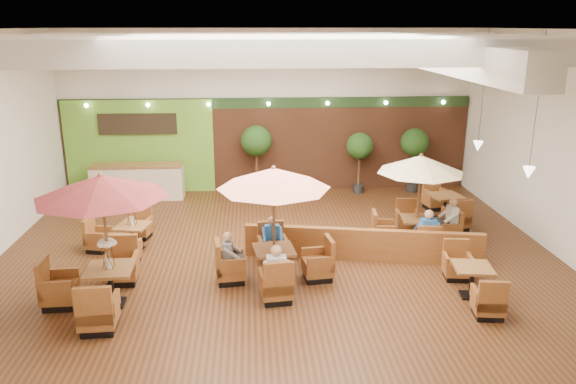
{
  "coord_description": "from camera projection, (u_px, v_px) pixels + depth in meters",
  "views": [
    {
      "loc": [
        -0.64,
        -13.18,
        5.6
      ],
      "look_at": [
        0.3,
        0.5,
        1.5
      ],
      "focal_mm": 35.0,
      "sensor_mm": 36.0,
      "label": 1
    }
  ],
  "objects": [
    {
      "name": "diner_4",
      "position": [
        450.0,
        216.0,
        14.84
      ],
      "size": [
        0.3,
        0.38,
        0.77
      ],
      "rotation": [
        0.0,
        0.0,
        1.59
      ],
      "color": "white",
      "rests_on": "ground"
    },
    {
      "name": "topiary_1",
      "position": [
        360.0,
        148.0,
        19.07
      ],
      "size": [
        0.9,
        0.9,
        2.1
      ],
      "color": "black",
      "rests_on": "ground"
    },
    {
      "name": "topiary_0",
      "position": [
        256.0,
        144.0,
        18.77
      ],
      "size": [
        1.03,
        1.03,
        2.39
      ],
      "color": "black",
      "rests_on": "ground"
    },
    {
      "name": "table_2",
      "position": [
        420.0,
        182.0,
        14.51
      ],
      "size": [
        2.43,
        2.43,
        2.45
      ],
      "rotation": [
        0.0,
        0.0,
        -0.11
      ],
      "color": "brown",
      "rests_on": "ground"
    },
    {
      "name": "table_5",
      "position": [
        445.0,
        207.0,
        16.75
      ],
      "size": [
        1.0,
        2.63,
        0.95
      ],
      "rotation": [
        0.0,
        0.0,
        0.2
      ],
      "color": "brown",
      "rests_on": "ground"
    },
    {
      "name": "table_0",
      "position": [
        100.0,
        213.0,
        11.12
      ],
      "size": [
        2.71,
        2.79,
        2.84
      ],
      "rotation": [
        0.0,
        0.0,
        0.04
      ],
      "color": "brown",
      "rests_on": "ground"
    },
    {
      "name": "room",
      "position": [
        284.0,
        105.0,
        14.38
      ],
      "size": [
        14.04,
        14.0,
        5.52
      ],
      "color": "#381E0F",
      "rests_on": "ground"
    },
    {
      "name": "diner_3",
      "position": [
        428.0,
        228.0,
        13.92
      ],
      "size": [
        0.39,
        0.31,
        0.78
      ],
      "rotation": [
        0.0,
        0.0,
        -0.04
      ],
      "color": "#2862B0",
      "rests_on": "ground"
    },
    {
      "name": "diner_2",
      "position": [
        230.0,
        252.0,
        12.52
      ],
      "size": [
        0.3,
        0.37,
        0.74
      ],
      "rotation": [
        0.0,
        0.0,
        4.67
      ],
      "color": "gray",
      "rests_on": "ground"
    },
    {
      "name": "table_3",
      "position": [
        124.0,
        234.0,
        14.38
      ],
      "size": [
        1.68,
        2.43,
        1.47
      ],
      "rotation": [
        0.0,
        0.0,
        -0.21
      ],
      "color": "brown",
      "rests_on": "ground"
    },
    {
      "name": "service_counter",
      "position": [
        138.0,
        182.0,
        18.66
      ],
      "size": [
        3.0,
        0.75,
        1.18
      ],
      "color": "beige",
      "rests_on": "ground"
    },
    {
      "name": "diner_1",
      "position": [
        272.0,
        235.0,
        13.54
      ],
      "size": [
        0.35,
        0.29,
        0.72
      ],
      "rotation": [
        0.0,
        0.0,
        3.18
      ],
      "color": "#2862B0",
      "rests_on": "ground"
    },
    {
      "name": "diner_0",
      "position": [
        276.0,
        267.0,
        11.63
      ],
      "size": [
        0.41,
        0.32,
        0.83
      ],
      "rotation": [
        0.0,
        0.0,
        0.02
      ],
      "color": "white",
      "rests_on": "ground"
    },
    {
      "name": "table_4",
      "position": [
        472.0,
        282.0,
        11.96
      ],
      "size": [
        0.89,
        2.41,
        0.88
      ],
      "rotation": [
        0.0,
        0.0,
        -0.14
      ],
      "color": "brown",
      "rests_on": "ground"
    },
    {
      "name": "topiary_2",
      "position": [
        414.0,
        145.0,
        19.16
      ],
      "size": [
        0.96,
        0.96,
        2.22
      ],
      "color": "black",
      "rests_on": "ground"
    },
    {
      "name": "booth_divider",
      "position": [
        362.0,
        245.0,
        13.8
      ],
      "size": [
        5.77,
        1.26,
        0.81
      ],
      "primitive_type": "cube",
      "rotation": [
        0.0,
        0.0,
        -0.19
      ],
      "color": "brown",
      "rests_on": "ground"
    },
    {
      "name": "table_1",
      "position": [
        274.0,
        204.0,
        12.27
      ],
      "size": [
        2.7,
        2.7,
        2.7
      ],
      "rotation": [
        0.0,
        0.0,
        0.12
      ],
      "color": "brown",
      "rests_on": "ground"
    }
  ]
}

